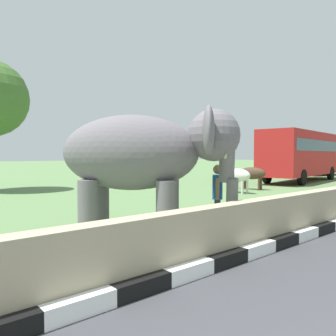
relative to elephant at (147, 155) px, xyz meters
name	(u,v)px	position (x,y,z in m)	size (l,w,h in m)	color
striped_curb	(113,296)	(-2.40, -2.44, -1.78)	(16.20, 0.20, 0.24)	white
barrier_parapet	(218,233)	(-0.05, -2.14, -1.40)	(28.00, 0.36, 1.00)	tan
elephant	(147,155)	(0.00, 0.00, 0.00)	(3.82, 3.85, 2.91)	slate
person_handler	(218,194)	(1.72, -0.62, -0.97)	(0.55, 0.48, 1.66)	navy
bus_red	(301,152)	(18.43, 5.86, 0.18)	(10.18, 3.94, 3.50)	#B21E1E
cow_near	(237,176)	(8.91, 4.28, -1.03)	(0.70, 1.91, 1.23)	beige
cow_mid	(251,174)	(10.86, 4.81, -1.03)	(0.99, 1.93, 1.23)	#473323
hill_east	(328,166)	(52.95, 18.98, -1.90)	(25.52, 20.41, 10.69)	slate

